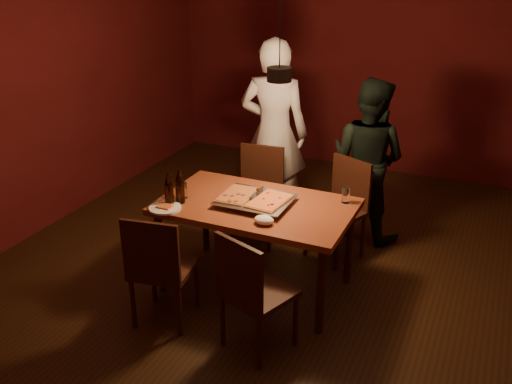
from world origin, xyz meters
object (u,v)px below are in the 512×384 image
at_px(beer_bottle_b, 180,186).
at_px(plate_slice, 165,208).
at_px(chair_near_right, 250,284).
at_px(diner_dark, 368,159).
at_px(chair_near_left, 158,261).
at_px(pizza_tray, 255,201).
at_px(pendant_lamp, 279,73).
at_px(dining_table, 256,212).
at_px(chair_far_left, 259,185).
at_px(diner_white, 274,133).
at_px(chair_far_right, 343,199).
at_px(beer_bottle_a, 169,189).

height_order(beer_bottle_b, plate_slice, beer_bottle_b).
xyz_separation_m(chair_near_right, diner_dark, (0.26, 2.06, 0.23)).
bearing_deg(chair_near_left, pizza_tray, 50.99).
bearing_deg(plate_slice, chair_near_left, -66.09).
distance_m(pizza_tray, pendant_lamp, 1.00).
bearing_deg(beer_bottle_b, plate_slice, -106.95).
bearing_deg(beer_bottle_b, diner_dark, 53.80).
bearing_deg(pizza_tray, beer_bottle_b, -153.85).
bearing_deg(diner_dark, dining_table, 82.10).
xyz_separation_m(beer_bottle_b, plate_slice, (-0.05, -0.15, -0.13)).
height_order(chair_far_left, diner_white, diner_white).
relative_size(dining_table, chair_near_right, 2.78).
xyz_separation_m(chair_near_left, diner_dark, (0.99, 2.05, 0.23)).
bearing_deg(chair_far_right, diner_dark, -76.22).
bearing_deg(diner_dark, beer_bottle_a, 69.11).
height_order(chair_far_left, chair_far_right, same).
bearing_deg(diner_dark, diner_white, 18.01).
bearing_deg(beer_bottle_b, diner_white, 83.14).
distance_m(dining_table, diner_white, 1.33).
bearing_deg(beer_bottle_b, chair_far_left, 78.55).
distance_m(plate_slice, diner_dark, 2.03).
bearing_deg(diner_white, chair_near_right, 100.46).
height_order(chair_far_right, plate_slice, chair_far_right).
bearing_deg(beer_bottle_a, chair_far_right, 45.84).
distance_m(chair_near_right, beer_bottle_a, 1.08).
xyz_separation_m(chair_far_right, pendant_lamp, (-0.34, -0.71, 1.22)).
xyz_separation_m(beer_bottle_a, diner_dark, (1.17, 1.58, -0.11)).
bearing_deg(beer_bottle_a, pendant_lamp, 28.12).
relative_size(diner_dark, pendant_lamp, 1.40).
bearing_deg(diner_dark, pizza_tray, 82.13).
xyz_separation_m(chair_far_left, pizza_tray, (0.34, -0.83, 0.24)).
xyz_separation_m(pizza_tray, diner_white, (-0.37, 1.26, 0.14)).
height_order(pizza_tray, pendant_lamp, pendant_lamp).
height_order(chair_far_left, pizza_tray, chair_far_left).
xyz_separation_m(chair_near_left, pendant_lamp, (0.56, 0.86, 1.22)).
distance_m(chair_far_right, diner_dark, 0.54).
xyz_separation_m(plate_slice, pendant_lamp, (0.73, 0.48, 1.00)).
relative_size(chair_far_right, chair_near_right, 1.03).
distance_m(pizza_tray, beer_bottle_a, 0.67).
relative_size(chair_near_left, chair_near_right, 0.90).
height_order(chair_far_right, diner_white, diner_white).
relative_size(chair_far_left, diner_white, 0.26).
bearing_deg(chair_far_right, plate_slice, 72.51).
bearing_deg(pizza_tray, plate_slice, -143.49).
bearing_deg(plate_slice, pizza_tray, 31.48).
bearing_deg(chair_near_left, pendant_lamp, 47.54).
distance_m(beer_bottle_a, diner_dark, 1.97).
height_order(chair_near_right, pizza_tray, chair_near_right).
bearing_deg(diner_dark, beer_bottle_b, 69.25).
xyz_separation_m(chair_far_left, pendant_lamp, (0.47, -0.71, 1.22)).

